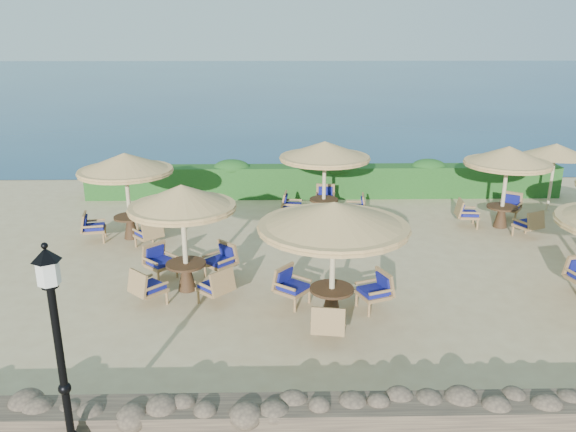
{
  "coord_description": "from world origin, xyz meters",
  "views": [
    {
      "loc": [
        -1.81,
        -13.61,
        5.91
      ],
      "look_at": [
        -1.5,
        0.72,
        1.3
      ],
      "focal_mm": 35.0,
      "sensor_mm": 36.0,
      "label": 1
    }
  ],
  "objects_px": {
    "cafe_set_0": "(183,222)",
    "extra_parasol": "(556,150)",
    "cafe_set_1": "(333,232)",
    "cafe_set_5": "(507,170)",
    "lamp_post": "(62,366)",
    "cafe_set_4": "(325,165)",
    "cafe_set_3": "(126,177)"
  },
  "relations": [
    {
      "from": "lamp_post",
      "to": "cafe_set_5",
      "type": "relative_size",
      "value": 1.19
    },
    {
      "from": "extra_parasol",
      "to": "cafe_set_4",
      "type": "bearing_deg",
      "value": -174.39
    },
    {
      "from": "cafe_set_0",
      "to": "cafe_set_3",
      "type": "distance_m",
      "value": 4.36
    },
    {
      "from": "extra_parasol",
      "to": "cafe_set_5",
      "type": "xyz_separation_m",
      "value": [
        -2.37,
        -1.75,
        -0.28
      ]
    },
    {
      "from": "cafe_set_4",
      "to": "cafe_set_5",
      "type": "xyz_separation_m",
      "value": [
        5.66,
        -0.97,
        0.02
      ]
    },
    {
      "from": "cafe_set_0",
      "to": "cafe_set_3",
      "type": "xyz_separation_m",
      "value": [
        -2.26,
        3.72,
        0.16
      ]
    },
    {
      "from": "lamp_post",
      "to": "cafe_set_0",
      "type": "relative_size",
      "value": 1.25
    },
    {
      "from": "lamp_post",
      "to": "extra_parasol",
      "type": "relative_size",
      "value": 1.38
    },
    {
      "from": "cafe_set_0",
      "to": "cafe_set_1",
      "type": "height_order",
      "value": "same"
    },
    {
      "from": "cafe_set_1",
      "to": "cafe_set_0",
      "type": "bearing_deg",
      "value": 156.36
    },
    {
      "from": "lamp_post",
      "to": "cafe_set_5",
      "type": "xyz_separation_m",
      "value": [
        10.23,
        10.25,
        0.33
      ]
    },
    {
      "from": "cafe_set_0",
      "to": "cafe_set_4",
      "type": "distance_m",
      "value": 6.66
    },
    {
      "from": "cafe_set_3",
      "to": "cafe_set_4",
      "type": "distance_m",
      "value": 6.29
    },
    {
      "from": "cafe_set_1",
      "to": "cafe_set_5",
      "type": "bearing_deg",
      "value": 44.74
    },
    {
      "from": "lamp_post",
      "to": "cafe_set_3",
      "type": "height_order",
      "value": "lamp_post"
    },
    {
      "from": "extra_parasol",
      "to": "cafe_set_1",
      "type": "bearing_deg",
      "value": -137.36
    },
    {
      "from": "lamp_post",
      "to": "cafe_set_1",
      "type": "bearing_deg",
      "value": 45.46
    },
    {
      "from": "cafe_set_1",
      "to": "cafe_set_5",
      "type": "xyz_separation_m",
      "value": [
        6.05,
        6.0,
        -0.11
      ]
    },
    {
      "from": "cafe_set_3",
      "to": "cafe_set_4",
      "type": "height_order",
      "value": "same"
    },
    {
      "from": "cafe_set_0",
      "to": "cafe_set_4",
      "type": "xyz_separation_m",
      "value": [
        3.78,
        5.49,
        0.12
      ]
    },
    {
      "from": "cafe_set_3",
      "to": "lamp_post",
      "type": "bearing_deg",
      "value": -81.21
    },
    {
      "from": "cafe_set_4",
      "to": "lamp_post",
      "type": "bearing_deg",
      "value": -112.2
    },
    {
      "from": "cafe_set_1",
      "to": "cafe_set_5",
      "type": "relative_size",
      "value": 1.16
    },
    {
      "from": "cafe_set_0",
      "to": "extra_parasol",
      "type": "bearing_deg",
      "value": 27.99
    },
    {
      "from": "lamp_post",
      "to": "cafe_set_4",
      "type": "xyz_separation_m",
      "value": [
        4.58,
        11.21,
        0.32
      ]
    },
    {
      "from": "cafe_set_3",
      "to": "cafe_set_5",
      "type": "relative_size",
      "value": 1.03
    },
    {
      "from": "cafe_set_4",
      "to": "cafe_set_5",
      "type": "height_order",
      "value": "same"
    },
    {
      "from": "cafe_set_3",
      "to": "cafe_set_4",
      "type": "xyz_separation_m",
      "value": [
        6.04,
        1.76,
        -0.04
      ]
    },
    {
      "from": "lamp_post",
      "to": "cafe_set_3",
      "type": "xyz_separation_m",
      "value": [
        -1.46,
        9.45,
        0.36
      ]
    },
    {
      "from": "cafe_set_0",
      "to": "cafe_set_1",
      "type": "xyz_separation_m",
      "value": [
        3.38,
        -1.48,
        0.25
      ]
    },
    {
      "from": "lamp_post",
      "to": "cafe_set_3",
      "type": "relative_size",
      "value": 1.16
    },
    {
      "from": "cafe_set_1",
      "to": "cafe_set_4",
      "type": "xyz_separation_m",
      "value": [
        0.4,
        6.97,
        -0.12
      ]
    }
  ]
}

